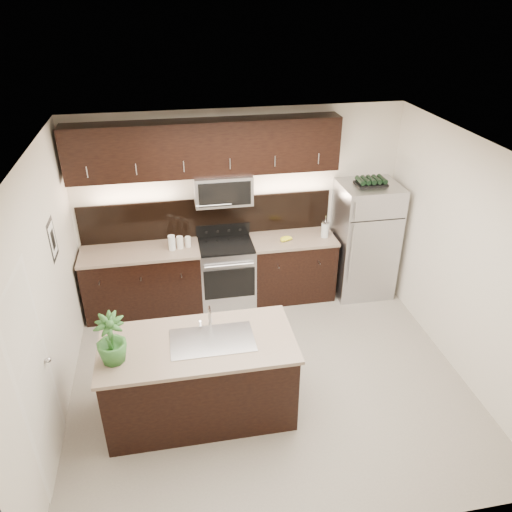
{
  "coord_description": "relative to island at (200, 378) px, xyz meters",
  "views": [
    {
      "loc": [
        -0.95,
        -4.38,
        4.09
      ],
      "look_at": [
        -0.04,
        0.55,
        1.33
      ],
      "focal_mm": 35.0,
      "sensor_mm": 36.0,
      "label": 1
    }
  ],
  "objects": [
    {
      "name": "room_walls",
      "position": [
        0.7,
        0.36,
        1.22
      ],
      "size": [
        4.52,
        4.02,
        2.71
      ],
      "color": "silver",
      "rests_on": "ground"
    },
    {
      "name": "french_press",
      "position": [
        1.96,
        2.04,
        0.59
      ],
      "size": [
        0.11,
        0.11,
        0.32
      ],
      "rotation": [
        0.0,
        0.0,
        0.25
      ],
      "color": "silver",
      "rests_on": "counter_run"
    },
    {
      "name": "refrigerator",
      "position": [
        2.56,
        2.03,
        0.37
      ],
      "size": [
        0.81,
        0.73,
        1.68
      ],
      "primitive_type": "cube",
      "color": "#B2B2B7",
      "rests_on": "ground"
    },
    {
      "name": "counter_run",
      "position": [
        0.35,
        2.09,
        -0.0
      ],
      "size": [
        3.51,
        0.65,
        0.94
      ],
      "color": "black",
      "rests_on": "ground"
    },
    {
      "name": "ground",
      "position": [
        0.81,
        0.4,
        -0.47
      ],
      "size": [
        4.5,
        4.5,
        0.0
      ],
      "primitive_type": "plane",
      "color": "gray",
      "rests_on": "ground"
    },
    {
      "name": "bananas",
      "position": [
        1.34,
        2.01,
        0.5
      ],
      "size": [
        0.22,
        0.2,
        0.06
      ],
      "primitive_type": "ellipsoid",
      "rotation": [
        0.0,
        0.0,
        0.37
      ],
      "color": "yellow",
      "rests_on": "counter_run"
    },
    {
      "name": "sink_faucet",
      "position": [
        0.15,
        0.01,
        0.48
      ],
      "size": [
        0.84,
        0.5,
        0.28
      ],
      "color": "silver",
      "rests_on": "island"
    },
    {
      "name": "canisters",
      "position": [
        -0.09,
        2.05,
        0.56
      ],
      "size": [
        0.3,
        0.13,
        0.2
      ],
      "rotation": [
        0.0,
        0.0,
        0.22
      ],
      "color": "silver",
      "rests_on": "counter_run"
    },
    {
      "name": "plant",
      "position": [
        -0.8,
        -0.13,
        0.72
      ],
      "size": [
        0.31,
        0.31,
        0.51
      ],
      "primitive_type": "imported",
      "rotation": [
        0.0,
        0.0,
        -0.1
      ],
      "color": "#295C24",
      "rests_on": "island"
    },
    {
      "name": "wine_rack",
      "position": [
        2.56,
        2.03,
        1.26
      ],
      "size": [
        0.42,
        0.26,
        0.1
      ],
      "color": "black",
      "rests_on": "refrigerator"
    },
    {
      "name": "island",
      "position": [
        0.0,
        0.0,
        0.0
      ],
      "size": [
        1.96,
        0.96,
        0.94
      ],
      "color": "black",
      "rests_on": "ground"
    },
    {
      "name": "upper_fixtures",
      "position": [
        0.38,
        2.23,
        1.67
      ],
      "size": [
        3.49,
        0.4,
        1.66
      ],
      "color": "black",
      "rests_on": "counter_run"
    }
  ]
}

